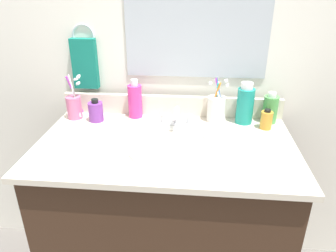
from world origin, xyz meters
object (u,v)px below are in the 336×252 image
object	(u,v)px
bottle_soap_pink	(135,101)
bottle_mouthwash_teal	(245,104)
bottle_cream_purple	(96,111)
cup_white_ceramic	(216,108)
hand_towel	(85,64)
bottle_oil_amber	(266,120)
bottle_toner_green	(270,109)
cup_pink	(74,106)
faucet	(177,120)
soap_bar	(117,118)

from	to	relation	value
bottle_soap_pink	bottle_mouthwash_teal	bearing A→B (deg)	-2.36
bottle_cream_purple	cup_white_ceramic	bearing A→B (deg)	5.51
hand_towel	bottle_soap_pink	distance (m)	0.28
bottle_oil_amber	bottle_toner_green	bearing A→B (deg)	69.14
cup_pink	faucet	bearing A→B (deg)	-4.94
bottle_mouthwash_teal	bottle_cream_purple	distance (m)	0.64
bottle_soap_pink	bottle_cream_purple	bearing A→B (deg)	-159.26
bottle_soap_pink	soap_bar	size ratio (longest dim) A/B	2.68
bottle_cream_purple	soap_bar	xyz separation A→B (m)	(0.09, 0.00, -0.03)
faucet	bottle_cream_purple	size ratio (longest dim) A/B	1.61
bottle_soap_pink	cup_pink	size ratio (longest dim) A/B	0.87
faucet	bottle_mouthwash_teal	distance (m)	0.30
soap_bar	cup_white_ceramic	bearing A→B (deg)	6.07
bottle_toner_green	cup_white_ceramic	xyz separation A→B (m)	(-0.23, -0.01, -0.00)
hand_towel	bottle_toner_green	xyz separation A→B (m)	(0.81, -0.06, -0.16)
hand_towel	bottle_soap_pink	xyz separation A→B (m)	(0.23, -0.06, -0.14)
bottle_cream_purple	bottle_soap_pink	size ratio (longest dim) A/B	0.58
bottle_toner_green	cup_white_ceramic	bearing A→B (deg)	-178.38
bottle_mouthwash_teal	bottle_soap_pink	bearing A→B (deg)	177.64
bottle_mouthwash_teal	soap_bar	xyz separation A→B (m)	(-0.54, -0.04, -0.07)
bottle_oil_amber	soap_bar	world-z (taller)	bottle_oil_amber
cup_white_ceramic	hand_towel	bearing A→B (deg)	173.30
hand_towel	faucet	bearing A→B (deg)	-18.21
bottle_cream_purple	cup_white_ceramic	world-z (taller)	cup_white_ceramic
faucet	bottle_toner_green	world-z (taller)	bottle_toner_green
faucet	bottle_oil_amber	distance (m)	0.37
cup_white_ceramic	bottle_cream_purple	bearing A→B (deg)	-174.49
faucet	bottle_toner_green	xyz separation A→B (m)	(0.39, 0.08, 0.03)
bottle_mouthwash_teal	bottle_toner_green	size ratio (longest dim) A/B	1.32
hand_towel	cup_white_ceramic	world-z (taller)	hand_towel
bottle_mouthwash_teal	soap_bar	size ratio (longest dim) A/B	2.77
soap_bar	bottle_soap_pink	bearing A→B (deg)	38.36
faucet	bottle_mouthwash_teal	bearing A→B (deg)	12.10
bottle_mouthwash_teal	bottle_cream_purple	xyz separation A→B (m)	(-0.63, -0.04, -0.04)
hand_towel	soap_bar	bearing A→B (deg)	-35.84
bottle_mouthwash_teal	soap_bar	distance (m)	0.55
bottle_mouthwash_teal	cup_white_ceramic	bearing A→B (deg)	176.00
bottle_soap_pink	cup_pink	bearing A→B (deg)	-171.06
hand_towel	soap_bar	distance (m)	0.28
hand_towel	bottle_toner_green	size ratio (longest dim) A/B	1.64
bottle_cream_purple	soap_bar	distance (m)	0.09
bottle_cream_purple	soap_bar	size ratio (longest dim) A/B	1.56
bottle_cream_purple	cup_white_ceramic	size ratio (longest dim) A/B	0.52
bottle_cream_purple	bottle_toner_green	distance (m)	0.75
bottle_mouthwash_teal	cup_white_ceramic	size ratio (longest dim) A/B	0.92
cup_white_ceramic	bottle_mouthwash_teal	bearing A→B (deg)	-4.00
faucet	bottle_mouthwash_teal	size ratio (longest dim) A/B	0.90
bottle_soap_pink	bottle_toner_green	xyz separation A→B (m)	(0.58, -0.00, -0.02)
bottle_mouthwash_teal	cup_white_ceramic	world-z (taller)	cup_white_ceramic
bottle_oil_amber	bottle_soap_pink	bearing A→B (deg)	172.66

